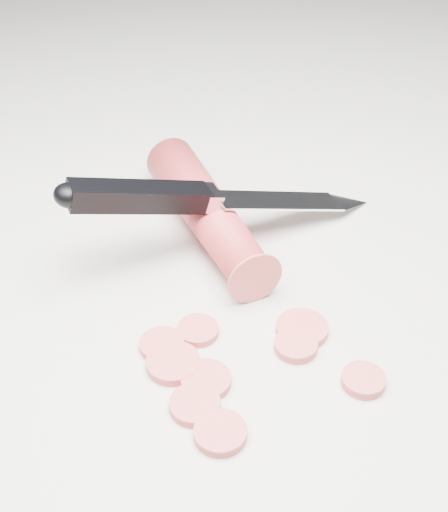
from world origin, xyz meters
TOP-DOWN VIEW (x-y plane):
  - ground at (0.00, 0.00)m, footprint 2.40×2.40m
  - carrot at (0.07, 0.07)m, footprint 0.08×0.19m
  - carrot_slice_0 at (-0.04, -0.02)m, footprint 0.03×0.03m
  - carrot_slice_1 at (-0.01, -0.02)m, footprint 0.03×0.03m
  - carrot_slice_2 at (0.04, -0.07)m, footprint 0.03×0.03m
  - carrot_slice_3 at (0.05, -0.13)m, footprint 0.03×0.03m
  - carrot_slice_4 at (0.05, -0.06)m, footprint 0.04×0.04m
  - carrot_slice_5 at (-0.04, -0.04)m, footprint 0.04×0.04m
  - carrot_slice_6 at (-0.03, -0.06)m, footprint 0.03×0.03m
  - carrot_slice_7 at (-0.05, -0.08)m, footprint 0.03×0.03m
  - carrot_slice_8 at (-0.05, -0.10)m, footprint 0.03×0.03m
  - kitchen_knife at (0.08, 0.06)m, footprint 0.28×0.09m

SIDE VIEW (x-z plane):
  - ground at x=0.00m, z-range 0.00..0.00m
  - carrot_slice_1 at x=-0.01m, z-range 0.00..0.01m
  - carrot_slice_0 at x=-0.04m, z-range 0.00..0.01m
  - carrot_slice_4 at x=0.05m, z-range 0.00..0.01m
  - carrot_slice_6 at x=-0.03m, z-range 0.00..0.01m
  - carrot_slice_7 at x=-0.05m, z-range 0.00..0.01m
  - carrot_slice_5 at x=-0.04m, z-range 0.00..0.01m
  - carrot_slice_8 at x=-0.05m, z-range 0.00..0.01m
  - carrot_slice_3 at x=0.05m, z-range 0.00..0.01m
  - carrot_slice_2 at x=0.04m, z-range 0.00..0.01m
  - carrot at x=0.07m, z-range 0.00..0.04m
  - kitchen_knife at x=0.08m, z-range 0.00..0.09m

